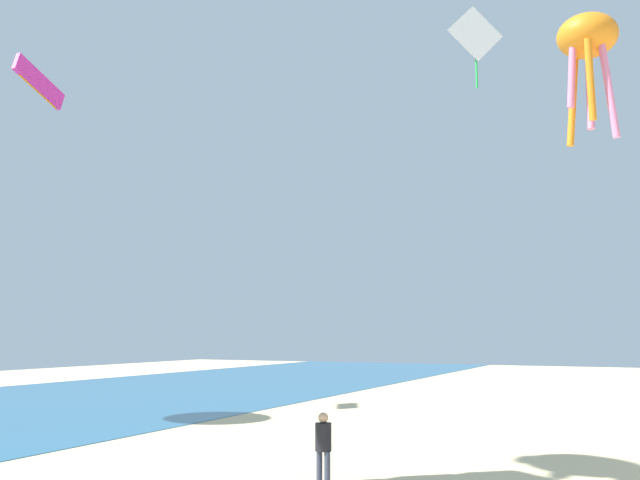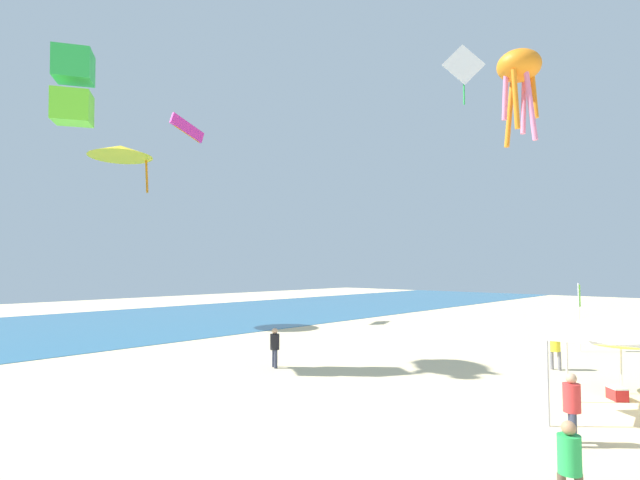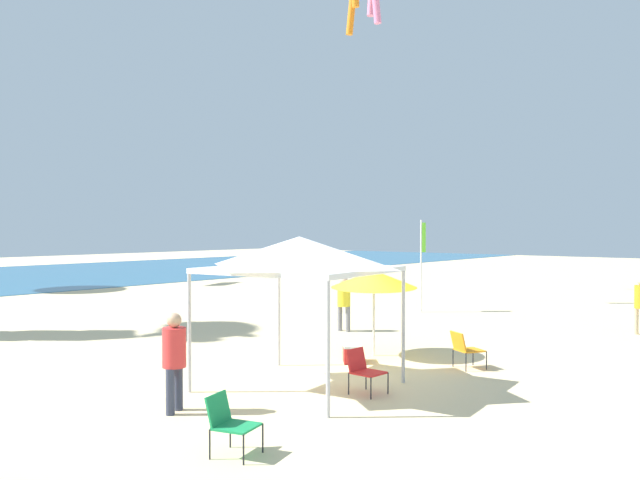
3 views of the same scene
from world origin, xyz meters
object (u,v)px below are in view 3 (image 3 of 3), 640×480
at_px(beach_umbrella, 374,279).
at_px(cooler_box, 352,353).
at_px(canopy_tent, 299,255).
at_px(person_far_stroller, 174,354).
at_px(folding_chair_right_of_tent, 363,368).
at_px(folding_chair_facing_ocean, 229,420).
at_px(banner_flag, 422,256).
at_px(folding_chair_near_cooler, 465,347).
at_px(person_watching_sky, 344,299).

relative_size(beach_umbrella, cooler_box, 2.90).
xyz_separation_m(canopy_tent, person_far_stroller, (-2.63, 0.49, -1.59)).
relative_size(folding_chair_right_of_tent, person_far_stroller, 0.49).
relative_size(beach_umbrella, folding_chair_facing_ocean, 2.61).
bearing_deg(beach_umbrella, banner_flag, 22.78).
height_order(beach_umbrella, folding_chair_facing_ocean, beach_umbrella).
height_order(cooler_box, banner_flag, banner_flag).
bearing_deg(folding_chair_facing_ocean, folding_chair_near_cooler, -15.35).
xyz_separation_m(cooler_box, banner_flag, (8.90, 3.38, 1.84)).
bearing_deg(folding_chair_near_cooler, folding_chair_facing_ocean, 120.73).
xyz_separation_m(folding_chair_near_cooler, cooler_box, (-1.01, 2.33, -0.27)).
distance_m(folding_chair_right_of_tent, person_watching_sky, 7.37).
relative_size(canopy_tent, folding_chair_near_cooler, 4.23).
bearing_deg(cooler_box, banner_flag, 20.78).
height_order(folding_chair_right_of_tent, cooler_box, folding_chair_right_of_tent).
xyz_separation_m(canopy_tent, beach_umbrella, (3.47, 0.64, -0.71)).
xyz_separation_m(beach_umbrella, folding_chair_facing_ocean, (-6.93, -2.37, -1.39)).
height_order(canopy_tent, folding_chair_near_cooler, canopy_tent).
height_order(beach_umbrella, person_watching_sky, beach_umbrella).
height_order(folding_chair_near_cooler, folding_chair_right_of_tent, same).
bearing_deg(folding_chair_facing_ocean, beach_umbrella, 3.42).
distance_m(beach_umbrella, folding_chair_right_of_tent, 3.84).
bearing_deg(person_watching_sky, folding_chair_right_of_tent, -52.08).
bearing_deg(folding_chair_right_of_tent, beach_umbrella, 34.31).
relative_size(folding_chair_facing_ocean, banner_flag, 0.24).
height_order(folding_chair_facing_ocean, cooler_box, folding_chair_facing_ocean).
xyz_separation_m(beach_umbrella, banner_flag, (7.99, 3.35, 0.18)).
xyz_separation_m(folding_chair_right_of_tent, person_far_stroller, (-3.05, 1.71, 0.51)).
distance_m(folding_chair_near_cooler, folding_chair_facing_ocean, 7.03).
xyz_separation_m(canopy_tent, folding_chair_facing_ocean, (-3.46, -1.73, -2.10)).
distance_m(folding_chair_near_cooler, banner_flag, 9.86).
relative_size(beach_umbrella, person_watching_sky, 1.30).
distance_m(canopy_tent, folding_chair_facing_ocean, 4.40).
distance_m(folding_chair_facing_ocean, person_watching_sky, 10.86).
bearing_deg(person_watching_sky, folding_chair_near_cooler, -27.49).
xyz_separation_m(banner_flag, person_far_stroller, (-14.09, -3.51, -1.06)).
bearing_deg(beach_umbrella, folding_chair_facing_ocean, -161.08).
height_order(folding_chair_right_of_tent, banner_flag, banner_flag).
bearing_deg(person_far_stroller, canopy_tent, 144.69).
distance_m(canopy_tent, folding_chair_near_cooler, 4.48).
xyz_separation_m(folding_chair_facing_ocean, person_far_stroller, (0.82, 2.22, 0.51)).
distance_m(canopy_tent, folding_chair_right_of_tent, 2.46).
xyz_separation_m(cooler_box, person_far_stroller, (-5.19, -0.13, 0.78)).
bearing_deg(canopy_tent, banner_flag, 19.23).
bearing_deg(person_far_stroller, banner_flag, 169.19).
relative_size(cooler_box, banner_flag, 0.22).
distance_m(folding_chair_near_cooler, cooler_box, 2.56).
distance_m(folding_chair_near_cooler, person_far_stroller, 6.60).
relative_size(folding_chair_near_cooler, folding_chair_facing_ocean, 1.00).
distance_m(folding_chair_near_cooler, folding_chair_right_of_tent, 3.19).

